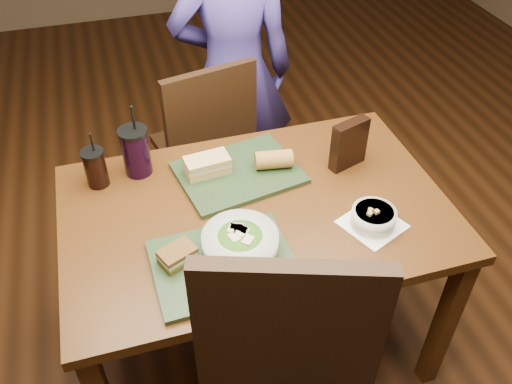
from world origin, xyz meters
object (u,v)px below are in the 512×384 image
dining_table (256,226)px  diner (233,74)px  tray_near (223,264)px  sandwich_far (207,165)px  sandwich_near (178,256)px  baguette_far (274,159)px  cup_cola (95,168)px  tray_far (239,173)px  salad_bowl (240,242)px  chip_bag (349,144)px  soup_bowl (373,217)px  cup_berry (136,151)px  baguette_near (281,277)px  chair_far (209,143)px

dining_table → diner: diner is taller
tray_near → sandwich_far: sandwich_far is taller
sandwich_near → sandwich_far: bearing=65.4°
baguette_far → cup_cola: size_ratio=0.61×
tray_far → sandwich_near: sandwich_near is taller
diner → tray_near: bearing=82.7°
salad_bowl → chip_bag: 0.59m
soup_bowl → tray_far: bearing=133.3°
sandwich_near → salad_bowl: bearing=-3.7°
dining_table → cup_berry: 0.50m
dining_table → tray_near: (-0.17, -0.22, 0.10)m
sandwich_near → cup_berry: size_ratio=0.44×
tray_near → chip_bag: bearing=32.1°
baguette_near → baguette_far: 0.54m
salad_bowl → chair_far: bearing=84.2°
baguette_far → tray_far: bearing=174.5°
tray_far → baguette_far: baguette_far is taller
tray_near → soup_bowl: bearing=3.7°
cup_cola → chip_bag: (0.89, -0.15, 0.02)m
tray_near → cup_cola: size_ratio=1.90×
tray_near → cup_cola: 0.60m
tray_near → baguette_far: 0.49m
baguette_far → chip_bag: size_ratio=0.71×
baguette_near → baguette_far: size_ratio=0.77×
dining_table → baguette_far: size_ratio=9.70×
soup_bowl → dining_table: bearing=151.1°
sandwich_far → chip_bag: bearing=-9.3°
baguette_near → chip_bag: chip_bag is taller
tray_far → dining_table: bearing=-86.6°
tray_far → chip_bag: 0.41m
cup_berry → chair_far: bearing=49.6°
diner → dining_table: bearing=89.2°
cup_cola → baguette_near: bearing=-53.2°
sandwich_far → baguette_far: (0.24, -0.04, 0.00)m
chair_far → dining_table: bearing=-88.7°
cup_cola → soup_bowl: bearing=-29.1°
tray_near → salad_bowl: bearing=24.4°
tray_far → chip_bag: size_ratio=2.24×
cup_berry → chip_bag: size_ratio=1.51×
baguette_near → baguette_far: bearing=74.2°
sandwich_far → tray_near: bearing=-96.7°
tray_near → chair_far: bearing=80.6°
dining_table → chip_bag: 0.45m
chair_far → diner: size_ratio=0.62×
cup_berry → baguette_far: bearing=-16.0°
dining_table → tray_near: bearing=-127.4°
baguette_near → cup_berry: bearing=116.3°
tray_far → salad_bowl: (-0.10, -0.38, 0.05)m
diner → baguette_far: 0.70m
sandwich_near → sandwich_far: 0.43m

